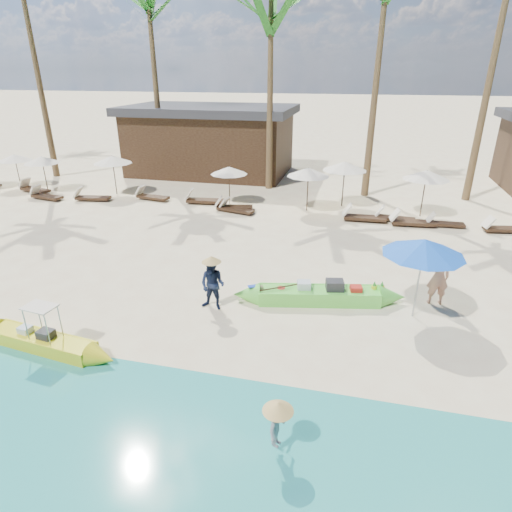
% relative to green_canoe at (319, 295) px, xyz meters
% --- Properties ---
extents(ground, '(240.00, 240.00, 0.00)m').
position_rel_green_canoe_xyz_m(ground, '(-0.90, -1.43, -0.25)').
color(ground, beige).
rests_on(ground, ground).
extents(wet_sand_strip, '(240.00, 4.50, 0.01)m').
position_rel_green_canoe_xyz_m(wet_sand_strip, '(-0.90, -6.43, -0.24)').
color(wet_sand_strip, tan).
rests_on(wet_sand_strip, ground).
extents(green_canoe, '(5.68, 1.52, 0.73)m').
position_rel_green_canoe_xyz_m(green_canoe, '(0.00, 0.00, 0.00)').
color(green_canoe, '#5AD13F').
rests_on(green_canoe, ground).
extents(yellow_canoe, '(4.81, 0.98, 1.25)m').
position_rel_green_canoe_xyz_m(yellow_canoe, '(-6.50, -3.97, -0.04)').
color(yellow_canoe, yellow).
rests_on(yellow_canoe, ground).
extents(tourist, '(0.68, 0.49, 1.73)m').
position_rel_green_canoe_xyz_m(tourist, '(3.38, 0.75, 0.62)').
color(tourist, tan).
rests_on(tourist, ground).
extents(vendor_green, '(0.82, 0.67, 1.55)m').
position_rel_green_canoe_xyz_m(vendor_green, '(-2.96, -1.09, 0.53)').
color(vendor_green, '#141D37').
rests_on(vendor_green, ground).
extents(vendor_yellow, '(0.42, 0.61, 0.87)m').
position_rel_green_canoe_xyz_m(vendor_yellow, '(-0.16, -5.72, 0.37)').
color(vendor_yellow, gray).
rests_on(vendor_yellow, ground).
extents(blue_umbrella, '(2.18, 2.18, 2.35)m').
position_rel_green_canoe_xyz_m(blue_umbrella, '(2.69, -0.17, 1.87)').
color(blue_umbrella, '#99999E').
rests_on(blue_umbrella, ground).
extents(resort_parasol_1, '(1.87, 1.87, 1.93)m').
position_rel_green_canoe_xyz_m(resort_parasol_1, '(-18.69, 9.62, 1.49)').
color(resort_parasol_1, '#3C2A18').
rests_on(resort_parasol_1, ground).
extents(lounger_1_right, '(2.06, 1.08, 0.67)m').
position_rel_green_canoe_xyz_m(lounger_1_right, '(-17.07, 8.75, -0.02)').
color(lounger_1_right, '#3C2A18').
rests_on(lounger_1_right, ground).
extents(resort_parasol_2, '(1.95, 1.95, 2.01)m').
position_rel_green_canoe_xyz_m(resort_parasol_2, '(-16.43, 9.11, 1.56)').
color(resort_parasol_2, '#3C2A18').
rests_on(resort_parasol_2, ground).
extents(lounger_2_left, '(1.93, 0.86, 0.63)m').
position_rel_green_canoe_xyz_m(lounger_2_left, '(-15.49, 7.69, -0.03)').
color(lounger_2_left, '#3C2A18').
rests_on(lounger_2_left, ground).
extents(resort_parasol_3, '(2.08, 2.08, 2.15)m').
position_rel_green_canoe_xyz_m(resort_parasol_3, '(-12.28, 9.52, 1.69)').
color(resort_parasol_3, '#3C2A18').
rests_on(resort_parasol_3, ground).
extents(lounger_3_left, '(1.95, 0.86, 0.64)m').
position_rel_green_canoe_xyz_m(lounger_3_left, '(-12.95, 8.03, -0.03)').
color(lounger_3_left, '#3C2A18').
rests_on(lounger_3_left, ground).
extents(lounger_3_right, '(1.94, 0.87, 0.64)m').
position_rel_green_canoe_xyz_m(lounger_3_right, '(-9.92, 8.96, -0.03)').
color(lounger_3_right, '#3C2A18').
rests_on(lounger_3_right, ground).
extents(resort_parasol_4, '(1.89, 1.89, 1.94)m').
position_rel_green_canoe_xyz_m(resort_parasol_4, '(-5.56, 9.18, 1.51)').
color(resort_parasol_4, '#3C2A18').
rests_on(resort_parasol_4, ground).
extents(lounger_4_left, '(2.06, 0.84, 0.68)m').
position_rel_green_canoe_xyz_m(lounger_4_left, '(-6.97, 8.90, -0.02)').
color(lounger_4_left, '#3C2A18').
rests_on(lounger_4_left, ground).
extents(lounger_4_right, '(1.94, 0.89, 0.63)m').
position_rel_green_canoe_xyz_m(lounger_4_right, '(-5.15, 8.16, -0.03)').
color(lounger_4_right, '#3C2A18').
rests_on(lounger_4_right, ground).
extents(resort_parasol_5, '(2.07, 2.07, 2.13)m').
position_rel_green_canoe_xyz_m(resort_parasol_5, '(-1.52, 9.00, 1.68)').
color(resort_parasol_5, '#3C2A18').
rests_on(resort_parasol_5, ground).
extents(lounger_5_left, '(1.82, 0.94, 0.59)m').
position_rel_green_canoe_xyz_m(lounger_5_left, '(-4.88, 7.86, -0.05)').
color(lounger_5_left, '#3C2A18').
rests_on(lounger_5_left, ground).
extents(resort_parasol_6, '(2.21, 2.21, 2.27)m').
position_rel_green_canoe_xyz_m(resort_parasol_6, '(0.13, 10.19, 1.80)').
color(resort_parasol_6, '#3C2A18').
rests_on(resort_parasol_6, ground).
extents(lounger_6_left, '(2.02, 0.70, 0.68)m').
position_rel_green_canoe_xyz_m(lounger_6_left, '(1.15, 7.99, -0.02)').
color(lounger_6_left, '#3C2A18').
rests_on(lounger_6_left, ground).
extents(lounger_6_right, '(1.82, 0.72, 0.60)m').
position_rel_green_canoe_xyz_m(lounger_6_right, '(2.56, 8.31, -0.04)').
color(lounger_6_right, '#3C2A18').
rests_on(lounger_6_right, ground).
extents(resort_parasol_7, '(2.14, 2.14, 2.21)m').
position_rel_green_canoe_xyz_m(resort_parasol_7, '(3.87, 9.40, 1.74)').
color(resort_parasol_7, '#3C2A18').
rests_on(resort_parasol_7, ground).
extents(lounger_7_left, '(2.02, 0.77, 0.67)m').
position_rel_green_canoe_xyz_m(lounger_7_left, '(3.26, 7.82, -0.02)').
color(lounger_7_left, '#3C2A18').
rests_on(lounger_7_left, ground).
extents(lounger_7_right, '(1.64, 0.56, 0.55)m').
position_rel_green_canoe_xyz_m(lounger_7_right, '(4.70, 8.05, -0.06)').
color(lounger_7_right, '#3C2A18').
rests_on(lounger_7_right, ground).
extents(lounger_8_left, '(1.89, 0.86, 0.62)m').
position_rel_green_canoe_xyz_m(lounger_8_left, '(7.03, 7.88, -0.04)').
color(lounger_8_left, '#3C2A18').
rests_on(lounger_8_left, ground).
extents(palm_2, '(2.08, 2.08, 11.33)m').
position_rel_green_canoe_xyz_m(palm_2, '(-11.34, 13.65, 8.94)').
color(palm_2, brown).
rests_on(palm_2, ground).
extents(palm_3, '(2.08, 2.08, 10.52)m').
position_rel_green_canoe_xyz_m(palm_3, '(-4.25, 12.84, 8.33)').
color(palm_3, brown).
rests_on(palm_3, ground).
extents(pavilion_west, '(10.80, 6.60, 4.30)m').
position_rel_green_canoe_xyz_m(pavilion_west, '(-8.90, 16.07, 1.95)').
color(pavilion_west, '#3C2A18').
rests_on(pavilion_west, ground).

